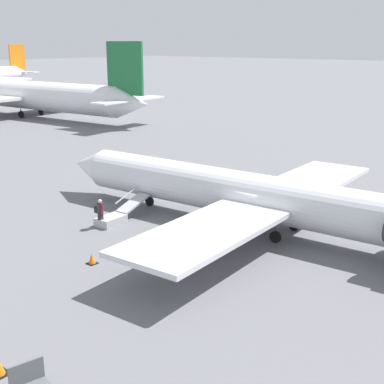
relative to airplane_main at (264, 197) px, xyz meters
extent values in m
plane|color=slate|center=(0.93, 0.07, -2.05)|extent=(600.00, 600.00, 0.00)
cylinder|color=silver|center=(0.93, 0.07, -0.03)|extent=(23.57, 4.43, 2.61)
cone|color=silver|center=(14.05, 1.10, -0.03)|extent=(3.06, 2.78, 2.56)
cube|color=silver|center=(-0.72, 6.19, -0.22)|extent=(4.93, 10.14, 0.26)
cube|color=silver|center=(0.25, -6.23, -0.22)|extent=(4.93, 10.14, 0.26)
cylinder|color=black|center=(8.53, 0.67, -1.73)|extent=(0.66, 0.21, 0.65)
cylinder|color=#2D2D33|center=(8.53, 0.67, -1.30)|extent=(0.12, 0.12, 0.20)
cylinder|color=black|center=(-1.49, 1.06, -1.73)|extent=(0.66, 0.21, 0.65)
cylinder|color=#2D2D33|center=(-1.49, 1.06, -1.30)|extent=(0.12, 0.12, 0.20)
cylinder|color=black|center=(-1.31, -1.28, -1.73)|extent=(0.66, 0.21, 0.65)
cylinder|color=#2D2D33|center=(-1.31, -1.28, -1.30)|extent=(0.12, 0.12, 0.20)
cylinder|color=white|center=(57.43, -19.32, 1.10)|extent=(42.66, 8.19, 4.06)
cone|color=white|center=(33.67, -21.65, 1.10)|extent=(5.65, 4.48, 3.98)
cube|color=#1E6B38|center=(34.72, -21.55, 5.37)|extent=(5.70, 0.88, 6.50)
cube|color=white|center=(34.16, -21.61, 1.51)|extent=(3.54, 11.57, 0.20)
cube|color=white|center=(56.39, -30.43, 0.79)|extent=(8.21, 18.39, 0.41)
cylinder|color=black|center=(53.03, -17.92, -1.55)|extent=(1.03, 0.35, 1.01)
cylinder|color=#4C4C51|center=(53.03, -17.92, -0.89)|extent=(0.18, 0.18, 0.32)
cylinder|color=black|center=(53.39, -21.56, -1.55)|extent=(1.03, 0.35, 1.01)
cylinder|color=#4C4C51|center=(53.39, -21.56, -0.89)|extent=(0.18, 0.18, 0.32)
cone|color=silver|center=(108.01, -53.09, 0.92)|extent=(4.99, 5.83, 3.75)
cube|color=orange|center=(107.73, -52.13, 4.94)|extent=(1.79, 5.24, 6.13)
cube|color=silver|center=(107.88, -52.65, 1.30)|extent=(10.94, 5.19, 0.19)
cube|color=silver|center=(95.96, -40.34, 0.63)|extent=(13.45, 9.29, 0.38)
cube|color=#B2B2B7|center=(7.61, 4.86, -1.80)|extent=(1.24, 1.88, 0.50)
cube|color=#B2B2B7|center=(7.77, 2.87, -1.21)|extent=(1.07, 2.30, 0.79)
cube|color=#B2B2B7|center=(8.22, 2.91, -0.71)|extent=(0.23, 2.22, 0.73)
cube|color=#23232D|center=(7.63, 5.62, -1.63)|extent=(0.22, 0.29, 0.85)
cylinder|color=#4C1E23|center=(7.63, 5.62, -0.88)|extent=(0.36, 0.36, 0.65)
sphere|color=beige|center=(7.63, 5.62, -0.43)|extent=(0.24, 0.24, 0.24)
cube|color=black|center=(7.61, 5.89, -0.84)|extent=(0.29, 0.20, 0.44)
cube|color=#595B60|center=(-2.74, 17.29, -1.18)|extent=(0.31, 1.09, 0.70)
cube|color=black|center=(3.85, 9.39, -2.04)|extent=(0.48, 0.48, 0.03)
cone|color=orange|center=(3.85, 9.39, -1.79)|extent=(0.37, 0.37, 0.53)
camera|label=1|loc=(-15.74, 24.77, 8.46)|focal=50.00mm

